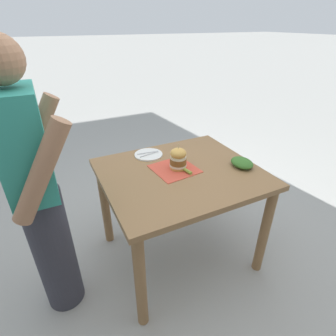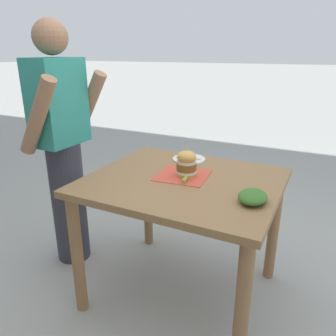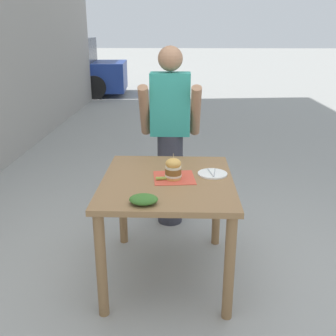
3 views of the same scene
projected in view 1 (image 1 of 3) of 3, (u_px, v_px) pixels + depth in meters
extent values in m
plane|color=#9E9E99|center=(179.00, 252.00, 2.23)|extent=(80.00, 80.00, 0.00)
cube|color=olive|center=(181.00, 174.00, 1.85)|extent=(0.94, 1.09, 0.04)
cylinder|color=olive|center=(264.00, 231.00, 1.91)|extent=(0.07, 0.07, 0.76)
cylinder|color=olive|center=(203.00, 178.00, 2.56)|extent=(0.07, 0.07, 0.76)
cylinder|color=olive|center=(140.00, 282.00, 1.54)|extent=(0.07, 0.07, 0.76)
cylinder|color=olive|center=(105.00, 205.00, 2.18)|extent=(0.07, 0.07, 0.76)
cube|color=#D64C38|center=(174.00, 169.00, 1.87)|extent=(0.32, 0.32, 0.00)
cylinder|color=gold|center=(178.00, 167.00, 1.87)|extent=(0.11, 0.11, 0.02)
cylinder|color=beige|center=(178.00, 165.00, 1.86)|extent=(0.12, 0.12, 0.02)
cylinder|color=brown|center=(178.00, 161.00, 1.84)|extent=(0.12, 0.12, 0.04)
cylinder|color=beige|center=(178.00, 157.00, 1.83)|extent=(0.11, 0.11, 0.02)
ellipsoid|color=gold|center=(178.00, 153.00, 1.81)|extent=(0.11, 0.11, 0.07)
cylinder|color=#D1B77F|center=(178.00, 147.00, 1.79)|extent=(0.00, 0.00, 0.05)
cylinder|color=#8EA83D|center=(187.00, 171.00, 1.81)|extent=(0.09, 0.04, 0.02)
cylinder|color=white|center=(149.00, 155.00, 2.06)|extent=(0.22, 0.22, 0.01)
cylinder|color=silver|center=(149.00, 154.00, 2.04)|extent=(0.04, 0.17, 0.01)
cylinder|color=silver|center=(148.00, 153.00, 2.06)|extent=(0.03, 0.17, 0.01)
ellipsoid|color=#386B28|center=(242.00, 163.00, 1.89)|extent=(0.18, 0.14, 0.06)
cylinder|color=#33333D|center=(54.00, 251.00, 1.66)|extent=(0.24, 0.24, 0.90)
cube|color=teal|center=(23.00, 146.00, 1.30)|extent=(0.36, 0.22, 0.56)
cylinder|color=#9E7051|center=(41.00, 173.00, 1.17)|extent=(0.09, 0.34, 0.50)
cylinder|color=#9E7051|center=(36.00, 137.00, 1.53)|extent=(0.09, 0.34, 0.50)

